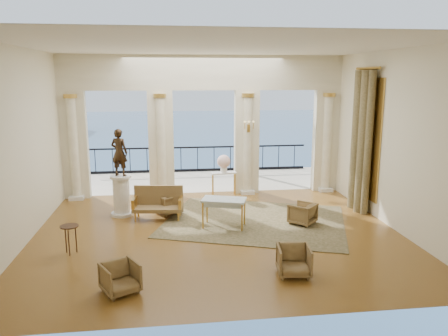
{
  "coord_description": "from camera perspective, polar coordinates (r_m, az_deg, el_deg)",
  "views": [
    {
      "loc": [
        -1.14,
        -10.24,
        3.81
      ],
      "look_at": [
        0.23,
        0.6,
        1.53
      ],
      "focal_mm": 35.0,
      "sensor_mm": 36.0,
      "label": 1
    }
  ],
  "objects": [
    {
      "name": "console_table",
      "position": [
        14.25,
        -0.03,
        -1.07
      ],
      "size": [
        0.85,
        0.42,
        0.77
      ],
      "rotation": [
        0.0,
        0.0,
        0.13
      ],
      "color": "silver",
      "rests_on": "ground"
    },
    {
      "name": "armchair_a",
      "position": [
        8.27,
        -13.41,
        -13.61
      ],
      "size": [
        0.79,
        0.78,
        0.62
      ],
      "primitive_type": "imported",
      "rotation": [
        0.0,
        0.0,
        0.5
      ],
      "color": "#4E381D",
      "rests_on": "ground"
    },
    {
      "name": "armchair_b",
      "position": [
        8.81,
        9.11,
        -11.69
      ],
      "size": [
        0.7,
        0.66,
        0.65
      ],
      "primitive_type": "imported",
      "rotation": [
        0.0,
        0.0,
        -0.12
      ],
      "color": "#4E381D",
      "rests_on": "ground"
    },
    {
      "name": "game_table",
      "position": [
        11.21,
        -0.0,
        -4.45
      ],
      "size": [
        1.23,
        0.9,
        0.76
      ],
      "rotation": [
        0.0,
        0.0,
        -0.3
      ],
      "color": "#99B1BD",
      "rests_on": "ground"
    },
    {
      "name": "terrace",
      "position": [
        16.53,
        -3.07,
        -1.74
      ],
      "size": [
        10.0,
        3.6,
        0.1
      ],
      "primitive_type": "cube",
      "color": "#BEAE9B",
      "rests_on": "ground"
    },
    {
      "name": "sea",
      "position": [
        70.93,
        -6.25,
        3.76
      ],
      "size": [
        160.0,
        160.0,
        0.0
      ],
      "primitive_type": "plane",
      "color": "#294F7E",
      "rests_on": "ground"
    },
    {
      "name": "side_table",
      "position": [
        10.17,
        -19.54,
        -7.6
      ],
      "size": [
        0.4,
        0.4,
        0.65
      ],
      "color": "black",
      "rests_on": "ground"
    },
    {
      "name": "palm_tree",
      "position": [
        17.13,
        3.42,
        12.69
      ],
      "size": [
        2.0,
        2.0,
        4.5
      ],
      "color": "#4C3823",
      "rests_on": "terrace"
    },
    {
      "name": "rug",
      "position": [
        11.89,
        4.04,
        -6.9
      ],
      "size": [
        5.62,
        4.98,
        0.02
      ],
      "primitive_type": "cube",
      "rotation": [
        0.0,
        0.0,
        -0.33
      ],
      "color": "#32361A",
      "rests_on": "ground"
    },
    {
      "name": "balustrade",
      "position": [
        18.0,
        -3.46,
        0.86
      ],
      "size": [
        9.0,
        0.06,
        1.03
      ],
      "color": "black",
      "rests_on": "terrace"
    },
    {
      "name": "wall_sconce",
      "position": [
        14.07,
        3.24,
        5.3
      ],
      "size": [
        0.3,
        0.11,
        0.33
      ],
      "color": "gold",
      "rests_on": "arcade"
    },
    {
      "name": "urn",
      "position": [
        14.16,
        -0.03,
        0.74
      ],
      "size": [
        0.43,
        0.43,
        0.57
      ],
      "color": "white",
      "rests_on": "console_table"
    },
    {
      "name": "statue",
      "position": [
        12.28,
        -13.52,
        1.99
      ],
      "size": [
        0.56,
        0.47,
        1.3
      ],
      "primitive_type": "imported",
      "rotation": [
        0.0,
        0.0,
        2.75
      ],
      "color": "#302115",
      "rests_on": "pedestal"
    },
    {
      "name": "floor",
      "position": [
        10.98,
        -0.82,
        -8.53
      ],
      "size": [
        9.0,
        9.0,
        0.0
      ],
      "primitive_type": "plane",
      "color": "#4B2910",
      "rests_on": "ground"
    },
    {
      "name": "pedestal",
      "position": [
        12.55,
        -13.25,
        -3.61
      ],
      "size": [
        0.62,
        0.62,
        1.14
      ],
      "color": "silver",
      "rests_on": "ground"
    },
    {
      "name": "room_walls",
      "position": [
        9.24,
        -0.1,
        5.99
      ],
      "size": [
        9.0,
        9.0,
        9.0
      ],
      "color": "#F1EACA",
      "rests_on": "ground"
    },
    {
      "name": "armchair_c",
      "position": [
        11.74,
        10.2,
        -5.74
      ],
      "size": [
        0.83,
        0.83,
        0.63
      ],
      "primitive_type": "imported",
      "rotation": [
        0.0,
        0.0,
        -2.33
      ],
      "color": "#4E381D",
      "rests_on": "ground"
    },
    {
      "name": "curtain",
      "position": [
        13.05,
        17.43,
        3.35
      ],
      "size": [
        0.33,
        1.4,
        4.09
      ],
      "color": "brown",
      "rests_on": "ground"
    },
    {
      "name": "settee",
      "position": [
        12.12,
        -8.6,
        -4.51
      ],
      "size": [
        1.4,
        0.72,
        0.89
      ],
      "rotation": [
        0.0,
        0.0,
        -0.12
      ],
      "color": "#4E381D",
      "rests_on": "ground"
    },
    {
      "name": "headland",
      "position": [
        85.54,
        -27.08,
        5.93
      ],
      "size": [
        22.0,
        18.0,
        6.0
      ],
      "primitive_type": "cube",
      "color": "black",
      "rests_on": "sea"
    },
    {
      "name": "window_frame",
      "position": [
        13.12,
        18.2,
        3.7
      ],
      "size": [
        0.04,
        1.6,
        3.4
      ],
      "primitive_type": "cube",
      "color": "gold",
      "rests_on": "room_walls"
    },
    {
      "name": "arcade",
      "position": [
        14.16,
        -2.6,
        6.79
      ],
      "size": [
        9.0,
        0.56,
        4.5
      ],
      "color": "beige",
      "rests_on": "ground"
    },
    {
      "name": "armchair_d",
      "position": [
        12.49,
        -7.22,
        -4.57
      ],
      "size": [
        0.8,
        0.81,
        0.63
      ],
      "primitive_type": "imported",
      "rotation": [
        0.0,
        0.0,
        2.09
      ],
      "color": "#4E381D",
      "rests_on": "ground"
    }
  ]
}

